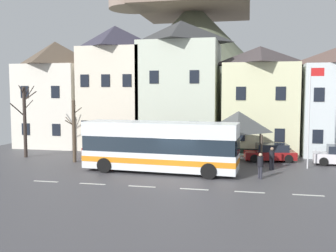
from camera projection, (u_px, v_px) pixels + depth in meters
The scene contains 17 objects.
ground_plane at pixel (176, 179), 24.05m from camera, with size 40.00×60.00×0.07m.
townhouse_00 at pixel (56, 94), 38.29m from camera, with size 6.18×6.11×10.31m.
townhouse_01 at pixel (116, 88), 36.45m from camera, with size 5.92×5.17×11.54m.
townhouse_02 at pixel (181, 86), 35.93m from camera, with size 6.96×6.72×11.91m.
townhouse_03 at pixel (259, 99), 34.70m from camera, with size 6.29×7.01×9.43m.
hilltop_castle at pixel (192, 62), 51.34m from camera, with size 33.78×33.78×25.61m.
transit_bus at pixel (160, 147), 25.68m from camera, with size 10.48×3.17×3.38m.
bus_shelter at pixel (239, 122), 28.60m from camera, with size 3.60×3.60×3.95m.
parked_car_00 at pixel (270, 153), 29.96m from camera, with size 4.08×2.26×1.35m.
parked_car_02 at pixel (109, 150), 31.72m from camera, with size 4.49×2.37×1.22m.
pedestrian_00 at pixel (260, 164), 23.78m from camera, with size 0.36×0.36×1.61m.
pedestrian_01 at pixel (272, 157), 26.56m from camera, with size 0.35×0.35×1.57m.
pedestrian_02 at pixel (225, 156), 26.88m from camera, with size 0.32×0.34×1.60m.
public_bench at pixel (248, 154), 30.47m from camera, with size 1.44×0.48×0.87m.
flagpole at pixel (310, 110), 26.65m from camera, with size 0.95×0.10×7.08m.
bare_tree_00 at pixel (25, 120), 31.47m from camera, with size 1.83×1.65×5.92m.
bare_tree_01 at pixel (74, 131), 29.32m from camera, with size 1.52×0.70×4.74m.
Camera 1 is at (4.40, -23.26, 5.37)m, focal length 41.19 mm.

